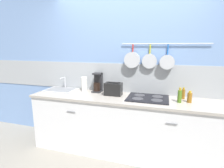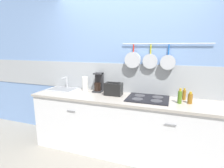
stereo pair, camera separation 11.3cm
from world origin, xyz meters
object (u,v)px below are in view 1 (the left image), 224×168
toaster (113,89)px  bottle_hot_sauce (180,96)px  bottle_vinegar (183,94)px  coffee_maker (98,84)px  paper_towel_roll (84,84)px  bottle_sesame_oil (190,97)px

toaster → bottle_hot_sauce: bottle_hot_sauce is taller
toaster → bottle_hot_sauce: size_ratio=1.37×
toaster → bottle_vinegar: toaster is taller
coffee_maker → toaster: bearing=-23.1°
paper_towel_roll → bottle_hot_sauce: bearing=-7.0°
paper_towel_roll → coffee_maker: size_ratio=0.76×
coffee_maker → bottle_sesame_oil: (1.43, -0.19, -0.06)m
bottle_hot_sauce → bottle_sesame_oil: bottle_hot_sauce is taller
toaster → bottle_vinegar: (1.04, 0.11, -0.02)m
toaster → bottle_sesame_oil: 1.11m
bottle_sesame_oil → paper_towel_roll: bearing=175.0°
paper_towel_roll → bottle_vinegar: bearing=0.4°
bottle_vinegar → bottle_hot_sauce: bearing=-107.9°
bottle_hot_sauce → coffee_maker: bearing=170.1°
coffee_maker → bottle_vinegar: coffee_maker is taller
bottle_hot_sauce → bottle_sesame_oil: 0.14m
bottle_vinegar → bottle_sesame_oil: (0.07, -0.16, -0.00)m
toaster → bottle_hot_sauce: bearing=-5.3°
bottle_vinegar → coffee_maker: bearing=178.8°
toaster → bottle_sesame_oil: (1.11, -0.05, -0.03)m
coffee_maker → toaster: 0.35m
toaster → bottle_hot_sauce: 0.98m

